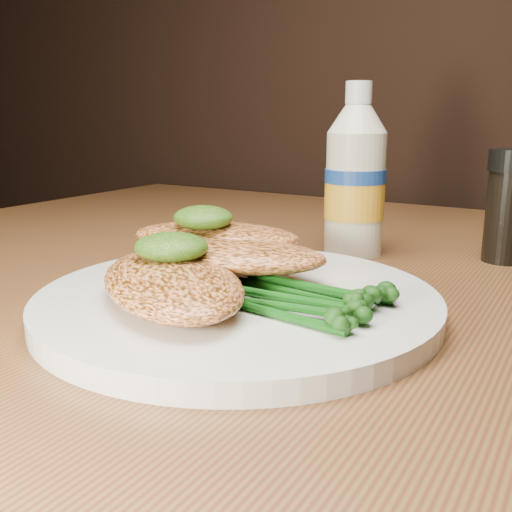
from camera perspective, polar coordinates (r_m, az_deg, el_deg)
The scene contains 9 objects.
plate at distance 0.43m, azimuth -1.81°, elevation -4.46°, with size 0.29×0.29×0.02m, color white.
chicken_front at distance 0.40m, azimuth -8.25°, elevation -2.51°, with size 0.17×0.09×0.03m, color #F1894C.
chicken_mid at distance 0.45m, azimuth -2.76°, elevation 0.16°, with size 0.15×0.08×0.02m, color #F1894C.
chicken_back at distance 0.48m, azimuth -3.98°, elevation 1.95°, with size 0.14×0.07×0.02m, color #F1894C.
pesto_front at distance 0.42m, azimuth -8.29°, elevation 0.89°, with size 0.05×0.05×0.02m, color #133207.
pesto_back at distance 0.47m, azimuth -5.20°, elevation 3.77°, with size 0.05×0.05×0.02m, color #133207.
broccolini_bundle at distance 0.39m, azimuth 3.73°, elevation -3.40°, with size 0.14×0.11×0.02m, color #104910, non-canonical shape.
mayo_bottle at distance 0.59m, azimuth 9.72°, elevation 8.28°, with size 0.06×0.06×0.17m, color beige, non-canonical shape.
pepper_grinder at distance 0.61m, azimuth 23.47°, elevation 4.47°, with size 0.04×0.04×0.11m, color black, non-canonical shape.
Camera 1 is at (0.18, 0.54, 0.89)m, focal length 40.86 mm.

